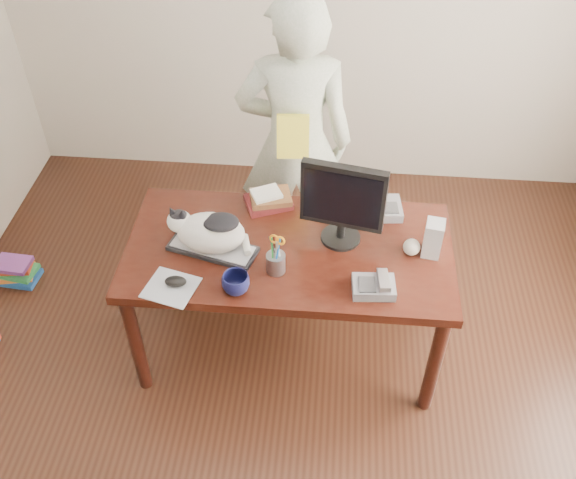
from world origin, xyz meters
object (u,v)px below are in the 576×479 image
(book_stack, at_px, (269,199))
(baseball, at_px, (412,247))
(calculator, at_px, (388,208))
(pen_cup, at_px, (276,261))
(mouse, at_px, (176,281))
(cat, at_px, (208,231))
(person, at_px, (295,145))
(phone, at_px, (375,286))
(keyboard, at_px, (213,248))
(monitor, at_px, (343,201))
(desk, at_px, (290,258))
(coffee_mug, at_px, (236,283))
(book_pile_b, at_px, (17,271))
(speaker, at_px, (433,238))

(book_stack, bearing_deg, baseball, -42.36)
(book_stack, xyz_separation_m, calculator, (0.62, -0.01, -0.01))
(pen_cup, relative_size, mouse, 2.00)
(cat, bearing_deg, book_stack, 70.94)
(person, bearing_deg, cat, 59.66)
(phone, height_order, person, person)
(keyboard, relative_size, monitor, 1.01)
(desk, relative_size, calculator, 8.31)
(desk, distance_m, cat, 0.49)
(mouse, bearing_deg, calculator, 46.34)
(monitor, distance_m, baseball, 0.41)
(pen_cup, distance_m, book_stack, 0.49)
(calculator, bearing_deg, baseball, -76.80)
(monitor, height_order, person, person)
(monitor, relative_size, mouse, 3.93)
(calculator, bearing_deg, coffee_mug, -144.61)
(book_stack, relative_size, calculator, 1.43)
(coffee_mug, bearing_deg, monitor, 39.26)
(pen_cup, relative_size, coffee_mug, 1.82)
(phone, distance_m, book_pile_b, 2.33)
(phone, bearing_deg, calculator, 78.51)
(phone, relative_size, baseball, 2.45)
(book_stack, bearing_deg, mouse, -140.53)
(calculator, height_order, book_pile_b, calculator)
(desk, distance_m, baseball, 0.62)
(book_pile_b, bearing_deg, person, 11.18)
(cat, bearing_deg, mouse, -99.79)
(book_stack, bearing_deg, phone, -65.64)
(cat, height_order, mouse, cat)
(monitor, xyz_separation_m, calculator, (0.24, 0.24, -0.23))
(baseball, bearing_deg, book_stack, 157.23)
(phone, bearing_deg, coffee_mug, -178.61)
(cat, relative_size, book_pile_b, 1.64)
(baseball, relative_size, book_stack, 0.30)
(pen_cup, bearing_deg, keyboard, 160.78)
(book_stack, bearing_deg, book_pile_b, 159.13)
(desk, relative_size, baseball, 19.43)
(coffee_mug, xyz_separation_m, speaker, (0.90, 0.33, 0.05))
(speaker, relative_size, person, 0.11)
(monitor, relative_size, baseball, 5.51)
(person, bearing_deg, keyboard, 60.57)
(cat, distance_m, calculator, 0.95)
(desk, relative_size, monitor, 3.53)
(calculator, distance_m, book_pile_b, 2.32)
(monitor, relative_size, person, 0.26)
(cat, height_order, coffee_mug, cat)
(calculator, bearing_deg, book_stack, 173.68)
(keyboard, relative_size, phone, 2.27)
(mouse, distance_m, phone, 0.91)
(book_pile_b, bearing_deg, speaker, -7.77)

